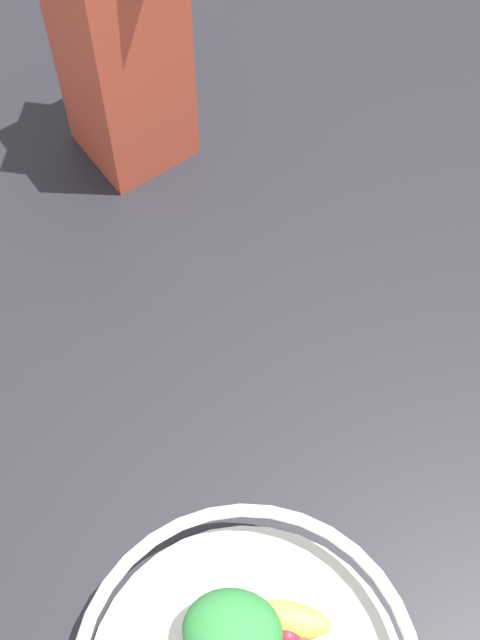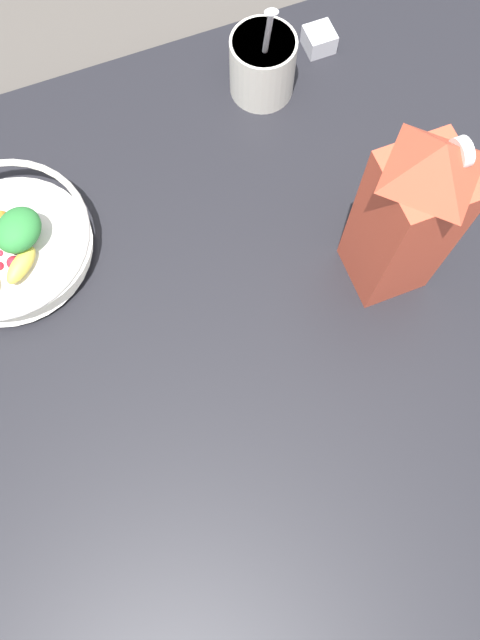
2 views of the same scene
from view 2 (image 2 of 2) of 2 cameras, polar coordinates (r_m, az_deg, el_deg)
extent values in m
plane|color=#4C4742|center=(0.90, 6.85, -4.36)|extent=(6.00, 6.00, 0.00)
cube|color=black|center=(0.88, 7.00, -4.02)|extent=(1.17, 1.17, 0.04)
cylinder|color=silver|center=(0.96, -20.14, 5.98)|extent=(0.13, 0.13, 0.01)
cone|color=silver|center=(0.94, -20.63, 6.60)|extent=(0.24, 0.24, 0.04)
torus|color=silver|center=(0.93, -21.04, 7.11)|extent=(0.25, 0.25, 0.01)
ellipsoid|color=#EFD64C|center=(0.90, -19.37, 4.74)|extent=(0.06, 0.06, 0.02)
cylinder|color=orange|center=(0.94, -21.01, 8.12)|extent=(0.04, 0.02, 0.02)
sphere|color=red|center=(0.93, -20.77, 6.83)|extent=(0.02, 0.02, 0.02)
sphere|color=red|center=(0.93, -20.97, 5.69)|extent=(0.01, 0.01, 0.01)
sphere|color=red|center=(0.91, -19.96, 4.94)|extent=(0.02, 0.02, 0.02)
ellipsoid|color=#2D7F38|center=(0.90, -19.63, 7.76)|extent=(0.09, 0.09, 0.04)
cube|color=#CC4C33|center=(0.81, 14.60, 8.17)|extent=(0.10, 0.10, 0.25)
pyramid|color=#CC4C33|center=(0.68, 17.73, 13.84)|extent=(0.10, 0.10, 0.05)
cylinder|color=white|center=(0.70, 19.55, 14.23)|extent=(0.03, 0.01, 0.03)
cylinder|color=silver|center=(1.02, 2.07, 22.19)|extent=(0.10, 0.10, 0.10)
cylinder|color=white|center=(0.99, 2.16, 23.74)|extent=(0.09, 0.09, 0.02)
cylinder|color=silver|center=(0.94, 2.45, 24.17)|extent=(0.07, 0.03, 0.16)
ellipsoid|color=silver|center=(0.87, 2.90, 26.29)|extent=(0.02, 0.02, 0.01)
cube|color=silver|center=(1.11, 7.25, 24.09)|extent=(0.05, 0.05, 0.03)
cube|color=brown|center=(1.11, 7.21, 23.91)|extent=(0.04, 0.04, 0.02)
camera|label=1|loc=(0.59, -59.52, 36.10)|focal=50.00mm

